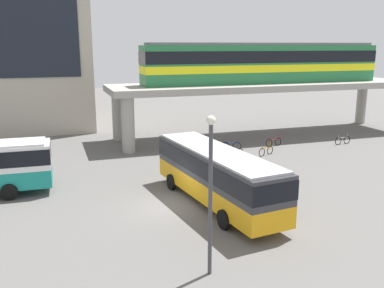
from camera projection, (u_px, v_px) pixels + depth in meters
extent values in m
plane|color=#605E5B|center=(132.00, 162.00, 33.43)|extent=(120.00, 120.00, 0.00)
cube|color=#9E9B93|center=(264.00, 86.00, 42.06)|extent=(30.58, 6.97, 0.60)
cylinder|color=#9E9B93|center=(128.00, 125.00, 35.82)|extent=(1.10, 1.10, 4.69)
cylinder|color=#9E9B93|center=(118.00, 116.00, 40.78)|extent=(1.10, 1.10, 4.69)
cylinder|color=#9E9B93|center=(361.00, 103.00, 49.49)|extent=(1.10, 1.10, 4.69)
cube|color=#26723F|center=(263.00, 64.00, 41.52)|extent=(23.97, 2.90, 3.60)
cube|color=yellow|center=(263.00, 68.00, 41.61)|extent=(24.03, 2.96, 0.70)
cube|color=black|center=(264.00, 57.00, 41.36)|extent=(24.03, 2.96, 1.10)
cube|color=slate|center=(264.00, 44.00, 41.09)|extent=(23.01, 2.61, 0.24)
cube|color=orange|center=(216.00, 187.00, 24.25)|extent=(3.89, 11.23, 1.10)
cube|color=#333338|center=(216.00, 165.00, 23.96)|extent=(3.89, 11.23, 1.50)
cube|color=black|center=(216.00, 164.00, 23.94)|extent=(3.93, 11.27, 0.96)
cube|color=silver|center=(217.00, 151.00, 23.77)|extent=(3.69, 10.67, 0.12)
cylinder|color=black|center=(172.00, 182.00, 26.93)|extent=(0.41, 1.03, 1.00)
cylinder|color=black|center=(207.00, 177.00, 27.99)|extent=(0.41, 1.03, 1.00)
cylinder|color=black|center=(224.00, 219.00, 21.14)|extent=(0.41, 1.03, 1.00)
cylinder|color=black|center=(266.00, 211.00, 22.21)|extent=(0.41, 1.03, 1.00)
cylinder|color=black|center=(9.00, 192.00, 25.07)|extent=(1.01, 0.31, 1.00)
cylinder|color=black|center=(13.00, 180.00, 27.40)|extent=(1.01, 0.31, 1.00)
torus|color=black|center=(347.00, 140.00, 39.50)|extent=(0.74, 0.15, 0.74)
torus|color=black|center=(338.00, 141.00, 39.07)|extent=(0.74, 0.15, 0.74)
cylinder|color=silver|center=(343.00, 138.00, 39.22)|extent=(1.05, 0.17, 0.05)
cylinder|color=silver|center=(338.00, 138.00, 39.00)|extent=(0.04, 0.04, 0.55)
cylinder|color=silver|center=(347.00, 136.00, 39.42)|extent=(0.04, 0.04, 0.65)
torus|color=black|center=(237.00, 146.00, 37.10)|extent=(0.71, 0.34, 0.74)
torus|color=black|center=(225.00, 146.00, 37.18)|extent=(0.71, 0.34, 0.74)
cylinder|color=#1E3FA5|center=(231.00, 143.00, 37.08)|extent=(0.99, 0.45, 0.05)
cylinder|color=#1E3FA5|center=(225.00, 143.00, 37.11)|extent=(0.04, 0.04, 0.55)
cylinder|color=#1E3FA5|center=(237.00, 142.00, 37.02)|extent=(0.04, 0.04, 0.65)
torus|color=black|center=(240.00, 153.00, 34.84)|extent=(0.74, 0.15, 0.74)
torus|color=black|center=(228.00, 154.00, 34.41)|extent=(0.74, 0.15, 0.74)
cylinder|color=#996626|center=(234.00, 150.00, 34.56)|extent=(1.05, 0.17, 0.05)
cylinder|color=#996626|center=(229.00, 151.00, 34.34)|extent=(0.04, 0.04, 0.55)
cylinder|color=#996626|center=(240.00, 149.00, 34.76)|extent=(0.04, 0.04, 0.65)
torus|color=black|center=(278.00, 142.00, 38.78)|extent=(0.74, 0.20, 0.74)
torus|color=black|center=(269.00, 143.00, 38.28)|extent=(0.74, 0.20, 0.74)
cylinder|color=#B21E1E|center=(274.00, 139.00, 38.47)|extent=(1.04, 0.24, 0.05)
cylinder|color=#B21E1E|center=(269.00, 140.00, 38.22)|extent=(0.04, 0.04, 0.55)
cylinder|color=#B21E1E|center=(278.00, 138.00, 38.70)|extent=(0.04, 0.04, 0.65)
torus|color=black|center=(270.00, 150.00, 35.66)|extent=(0.71, 0.34, 0.74)
torus|color=black|center=(262.00, 152.00, 34.99)|extent=(0.71, 0.34, 0.74)
cylinder|color=orange|center=(266.00, 148.00, 35.26)|extent=(0.99, 0.45, 0.05)
cylinder|color=orange|center=(262.00, 149.00, 34.92)|extent=(0.04, 0.04, 0.55)
cylinder|color=orange|center=(270.00, 146.00, 35.58)|extent=(0.04, 0.04, 0.65)
cylinder|color=maroon|center=(196.00, 148.00, 36.28)|extent=(0.32, 0.32, 0.79)
cube|color=#33663F|center=(196.00, 140.00, 36.12)|extent=(0.47, 0.41, 0.62)
sphere|color=tan|center=(196.00, 135.00, 36.03)|extent=(0.21, 0.21, 0.21)
cylinder|color=#33663F|center=(204.00, 153.00, 34.37)|extent=(0.32, 0.32, 0.87)
cube|color=maroon|center=(204.00, 144.00, 34.20)|extent=(0.34, 0.44, 0.69)
sphere|color=tan|center=(204.00, 138.00, 34.09)|extent=(0.24, 0.24, 0.24)
cylinder|color=#3F3F44|center=(210.00, 202.00, 16.42)|extent=(0.16, 0.16, 6.07)
sphere|color=silver|center=(211.00, 120.00, 15.70)|extent=(0.36, 0.36, 0.36)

